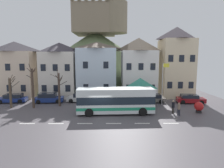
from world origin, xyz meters
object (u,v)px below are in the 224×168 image
object	(u,v)px
harbour_buoy	(199,107)
pedestrian_02	(173,106)
parked_car_00	(82,98)
parked_car_03	(13,98)
bus_shelter	(140,83)
flagpole	(163,80)
hilltop_castle	(96,56)
pedestrian_00	(179,109)
bare_tree_00	(11,92)
transit_bus	(115,101)
pedestrian_01	(155,103)
townhouse_02	(97,69)
parked_car_04	(190,99)
townhouse_03	(138,67)
townhouse_01	(60,70)
parked_car_02	(151,98)
parked_car_01	(49,98)
public_bench	(137,99)
townhouse_00	(16,70)
bare_tree_02	(59,89)
townhouse_04	(176,62)
bare_tree_01	(33,87)

from	to	relation	value
harbour_buoy	pedestrian_02	bearing A→B (deg)	-174.32
parked_car_00	harbour_buoy	xyz separation A→B (m)	(15.55, -6.13, 0.09)
parked_car_03	pedestrian_02	xyz separation A→B (m)	(22.76, -6.09, 0.32)
bus_shelter	flagpole	distance (m)	3.40
hilltop_castle	pedestrian_00	size ratio (longest dim) A/B	27.54
pedestrian_00	bare_tree_00	world-z (taller)	bare_tree_00
transit_bus	pedestrian_01	distance (m)	5.85
townhouse_02	hilltop_castle	world-z (taller)	hilltop_castle
parked_car_00	parked_car_04	bearing A→B (deg)	-179.49
townhouse_03	flagpole	distance (m)	7.17
townhouse_01	bare_tree_00	distance (m)	9.81
townhouse_03	parked_car_02	distance (m)	6.89
pedestrian_00	parked_car_01	bearing A→B (deg)	158.66
hilltop_castle	pedestrian_02	bearing A→B (deg)	-68.30
hilltop_castle	public_bench	distance (m)	25.78
bus_shelter	parked_car_04	bearing A→B (deg)	8.10
townhouse_00	parked_car_04	distance (m)	29.48
hilltop_castle	harbour_buoy	size ratio (longest dim) A/B	31.45
townhouse_01	harbour_buoy	size ratio (longest dim) A/B	6.92
parked_car_02	public_bench	world-z (taller)	parked_car_02
bare_tree_02	parked_car_03	bearing A→B (deg)	163.62
parked_car_02	bare_tree_02	bearing A→B (deg)	11.01
parked_car_03	bare_tree_02	xyz separation A→B (m)	(7.82, -2.30, 1.87)
bus_shelter	parked_car_01	world-z (taller)	bus_shelter
parked_car_02	townhouse_04	bearing A→B (deg)	-136.16
public_bench	harbour_buoy	distance (m)	9.03
pedestrian_02	bare_tree_02	world-z (taller)	bare_tree_02
hilltop_castle	parked_car_00	bearing A→B (deg)	-91.06
townhouse_03	bus_shelter	bearing A→B (deg)	-95.52
townhouse_03	public_bench	xyz separation A→B (m)	(-0.76, -4.92, -4.67)
townhouse_04	pedestrian_00	world-z (taller)	townhouse_04
parked_car_04	bare_tree_01	size ratio (longest dim) A/B	0.69
pedestrian_00	townhouse_03	bearing A→B (deg)	104.82
parked_car_01	pedestrian_02	bearing A→B (deg)	-25.18
flagpole	bare_tree_02	bearing A→B (deg)	-176.56
parked_car_02	hilltop_castle	bearing A→B (deg)	-64.99
transit_bus	parked_car_03	bearing A→B (deg)	156.18
hilltop_castle	transit_bus	world-z (taller)	hilltop_castle
townhouse_01	transit_bus	bearing A→B (deg)	-49.23
parked_car_03	pedestrian_02	bearing A→B (deg)	157.38
townhouse_03	parked_car_00	xyz separation A→B (m)	(-9.45, -4.67, -4.47)
hilltop_castle	bare_tree_02	world-z (taller)	hilltop_castle
public_bench	pedestrian_01	bearing A→B (deg)	-65.29
townhouse_01	parked_car_01	bearing A→B (deg)	-96.04
townhouse_02	parked_car_03	xyz separation A→B (m)	(-12.67, -5.18, -4.17)
townhouse_02	bare_tree_02	xyz separation A→B (m)	(-4.85, -7.48, -2.30)
townhouse_03	townhouse_04	size ratio (longest dim) A/B	0.85
pedestrian_00	flagpole	xyz separation A→B (m)	(-0.45, 5.51, 2.74)
pedestrian_02	flagpole	world-z (taller)	flagpole
parked_car_02	transit_bus	bearing A→B (deg)	48.13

